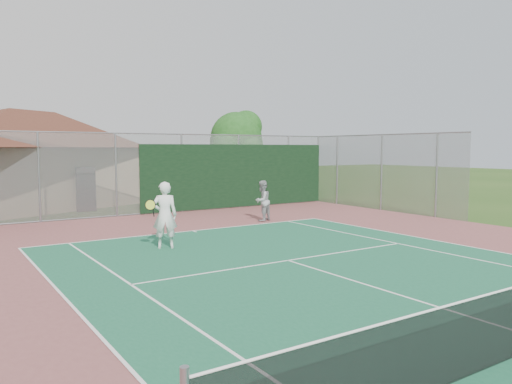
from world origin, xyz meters
TOP-DOWN VIEW (x-y plane):
  - back_fence at (2.11, 16.98)m, footprint 20.08×0.11m
  - side_fence_right at (10.00, 12.50)m, footprint 0.08×9.00m
  - clubhouse at (-3.56, 23.35)m, footprint 15.15×12.94m
  - tree at (8.25, 22.45)m, footprint 3.70×3.51m
  - player_white_front at (-1.99, 9.59)m, footprint 1.12×0.79m
  - player_grey_back at (3.35, 12.54)m, footprint 0.94×0.85m

SIDE VIEW (x-z plane):
  - player_grey_back at x=3.35m, z-range 0.00..1.59m
  - player_white_front at x=-1.99m, z-range 0.00..1.91m
  - back_fence at x=2.11m, z-range -0.09..3.43m
  - side_fence_right at x=10.00m, z-range 0.00..3.50m
  - clubhouse at x=-3.56m, z-range 0.04..5.57m
  - tree at x=8.25m, z-range 0.81..5.98m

